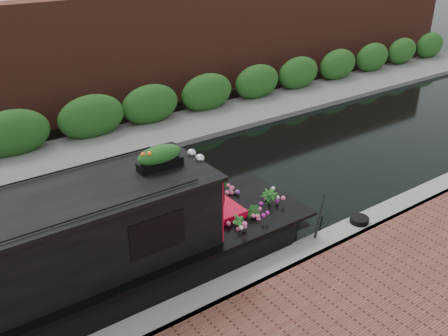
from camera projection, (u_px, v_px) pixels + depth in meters
ground at (176, 207)px, 11.89m from camera, size 80.00×80.00×0.00m
near_bank_coping at (265, 278)px, 9.48m from camera, size 40.00×0.60×0.50m
far_bank_path at (104, 149)px, 14.96m from camera, size 40.00×2.40×0.34m
far_hedge at (93, 140)px, 15.61m from camera, size 40.00×1.10×2.80m
far_brick_wall at (69, 121)px, 17.14m from camera, size 40.00×1.00×8.00m
rope_fender at (282, 214)px, 11.27m from camera, size 0.32×0.42×0.32m
coiled_mooring_rope at (359, 220)px, 10.78m from camera, size 0.41×0.41×0.12m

